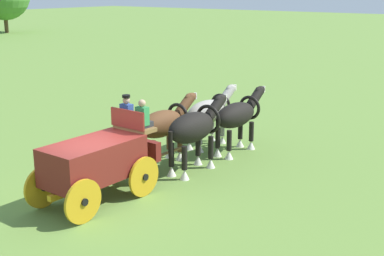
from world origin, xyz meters
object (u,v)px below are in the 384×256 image
at_px(draft_horse_rear_near, 164,125).
at_px(draft_horse_lead_near, 209,113).
at_px(show_wagon, 98,160).
at_px(draft_horse_rear_off, 194,129).
at_px(draft_horse_lead_off, 238,116).

bearing_deg(draft_horse_rear_near, draft_horse_lead_near, -0.60).
bearing_deg(show_wagon, draft_horse_rear_off, -10.83).
relative_size(show_wagon, draft_horse_rear_near, 1.89).
xyz_separation_m(show_wagon, draft_horse_lead_near, (6.22, 0.58, 0.09)).
relative_size(show_wagon, draft_horse_lead_off, 1.81).
distance_m(show_wagon, draft_horse_rear_off, 3.67).
bearing_deg(draft_horse_rear_near, draft_horse_rear_off, -91.14).
distance_m(draft_horse_rear_off, draft_horse_lead_near, 2.92).
xyz_separation_m(show_wagon, draft_horse_rear_near, (3.62, 0.61, 0.16)).
relative_size(draft_horse_rear_off, draft_horse_lead_near, 0.99).
bearing_deg(draft_horse_lead_near, draft_horse_rear_off, -154.16).
height_order(draft_horse_rear_near, draft_horse_lead_near, draft_horse_rear_near).
bearing_deg(draft_horse_lead_off, draft_horse_lead_near, 89.41).
bearing_deg(draft_horse_lead_near, show_wagon, -174.63).
height_order(show_wagon, draft_horse_rear_near, show_wagon).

